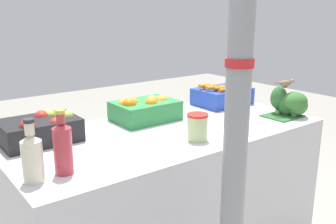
# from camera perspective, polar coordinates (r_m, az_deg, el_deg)

# --- Properties ---
(market_table) EXTENTS (1.72, 0.80, 0.83)m
(market_table) POSITION_cam_1_polar(r_m,az_deg,el_deg) (2.20, 0.00, -13.00)
(market_table) COLOR silver
(market_table) RESTS_ON ground_plane
(support_pole) EXTENTS (0.10, 0.10, 2.34)m
(support_pole) POSITION_cam_1_polar(r_m,az_deg,el_deg) (1.28, 10.60, 2.28)
(support_pole) COLOR gray
(support_pole) RESTS_ON ground_plane
(apple_crate) EXTENTS (0.36, 0.26, 0.15)m
(apple_crate) POSITION_cam_1_polar(r_m,az_deg,el_deg) (1.95, -18.80, -2.41)
(apple_crate) COLOR black
(apple_crate) RESTS_ON market_table
(orange_crate) EXTENTS (0.36, 0.26, 0.15)m
(orange_crate) POSITION_cam_1_polar(r_m,az_deg,el_deg) (2.20, -3.56, 0.41)
(orange_crate) COLOR #2D8442
(orange_crate) RESTS_ON market_table
(carrot_crate) EXTENTS (0.36, 0.26, 0.15)m
(carrot_crate) POSITION_cam_1_polar(r_m,az_deg,el_deg) (2.60, 8.23, 2.51)
(carrot_crate) COLOR #2847B7
(carrot_crate) RESTS_ON market_table
(broccoli_pile) EXTENTS (0.25, 0.22, 0.18)m
(broccoli_pile) POSITION_cam_1_polar(r_m,az_deg,el_deg) (2.40, 18.13, 1.30)
(broccoli_pile) COLOR #2D602D
(broccoli_pile) RESTS_ON market_table
(juice_bottle_cloudy) EXTENTS (0.08, 0.08, 0.25)m
(juice_bottle_cloudy) POSITION_cam_1_polar(r_m,az_deg,el_deg) (1.49, -19.99, -6.37)
(juice_bottle_cloudy) COLOR beige
(juice_bottle_cloudy) RESTS_ON market_table
(juice_bottle_ruby) EXTENTS (0.07, 0.07, 0.26)m
(juice_bottle_ruby) POSITION_cam_1_polar(r_m,az_deg,el_deg) (1.53, -15.74, -5.15)
(juice_bottle_ruby) COLOR #B2333D
(juice_bottle_ruby) RESTS_ON market_table
(pickle_jar) EXTENTS (0.11, 0.11, 0.14)m
(pickle_jar) POSITION_cam_1_polar(r_m,az_deg,el_deg) (1.87, 4.51, -2.28)
(pickle_jar) COLOR #B2C684
(pickle_jar) RESTS_ON market_table
(sparrow_bird) EXTENTS (0.13, 0.07, 0.05)m
(sparrow_bird) POSITION_cam_1_polar(r_m,az_deg,el_deg) (2.37, 17.54, 4.23)
(sparrow_bird) COLOR #4C3D2D
(sparrow_bird) RESTS_ON broccoli_pile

